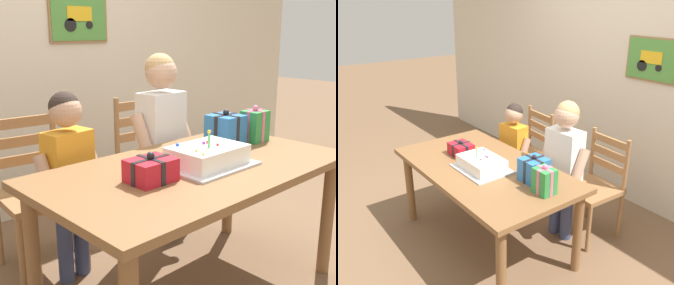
{
  "view_description": "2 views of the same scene",
  "coord_description": "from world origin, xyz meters",
  "views": [
    {
      "loc": [
        -1.52,
        -1.4,
        1.37
      ],
      "look_at": [
        0.01,
        0.22,
        0.8
      ],
      "focal_mm": 46.72,
      "sensor_mm": 36.0,
      "label": 1
    },
    {
      "loc": [
        2.28,
        -1.5,
        2.0
      ],
      "look_at": [
        0.1,
        0.15,
        0.93
      ],
      "focal_mm": 39.9,
      "sensor_mm": 36.0,
      "label": 2
    }
  ],
  "objects": [
    {
      "name": "dining_table",
      "position": [
        0.0,
        0.0,
        0.63
      ],
      "size": [
        1.59,
        0.88,
        0.72
      ],
      "color": "brown",
      "rests_on": "ground"
    },
    {
      "name": "child_older",
      "position": [
        0.31,
        0.59,
        0.75
      ],
      "size": [
        0.46,
        0.26,
        1.24
      ],
      "color": "#38426B",
      "rests_on": "ground"
    },
    {
      "name": "gift_box_beside_cake",
      "position": [
        0.42,
        0.16,
        0.81
      ],
      "size": [
        0.18,
        0.19,
        0.21
      ],
      "color": "#286BB7",
      "rests_on": "dining_table"
    },
    {
      "name": "chair_left",
      "position": [
        -0.44,
        0.85,
        0.47
      ],
      "size": [
        0.46,
        0.46,
        0.92
      ],
      "color": "#996B42",
      "rests_on": "ground"
    },
    {
      "name": "birthday_cake",
      "position": [
        0.03,
        -0.04,
        0.77
      ],
      "size": [
        0.44,
        0.34,
        0.19
      ],
      "color": "silver",
      "rests_on": "dining_table"
    },
    {
      "name": "gift_box_red_large",
      "position": [
        -0.32,
        -0.02,
        0.78
      ],
      "size": [
        0.21,
        0.17,
        0.14
      ],
      "color": "red",
      "rests_on": "dining_table"
    },
    {
      "name": "back_wall",
      "position": [
        0.0,
        1.63,
        1.3
      ],
      "size": [
        6.4,
        0.11,
        2.6
      ],
      "color": "beige",
      "rests_on": "ground"
    },
    {
      "name": "child_younger",
      "position": [
        -0.37,
        0.59,
        0.65
      ],
      "size": [
        0.4,
        0.24,
        1.07
      ],
      "color": "#38426B",
      "rests_on": "ground"
    },
    {
      "name": "chair_right",
      "position": [
        0.45,
        0.85,
        0.47
      ],
      "size": [
        0.45,
        0.45,
        0.92
      ],
      "color": "#996B42",
      "rests_on": "ground"
    },
    {
      "name": "gift_box_corner_small",
      "position": [
        0.61,
        0.09,
        0.82
      ],
      "size": [
        0.15,
        0.13,
        0.22
      ],
      "color": "#2D8E42",
      "rests_on": "dining_table"
    }
  ]
}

